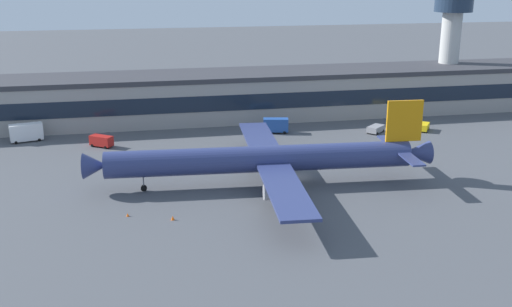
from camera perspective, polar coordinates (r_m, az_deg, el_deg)
The scene contains 11 objects.
ground_plane at distance 115.38m, azimuth 4.03°, elevation -2.25°, with size 600.00×600.00×0.00m, color #4C4F54.
terminal_building at distance 160.11m, azimuth -0.57°, elevation 5.62°, with size 179.62×18.02×12.19m.
airliner at distance 109.10m, azimuth 0.91°, elevation -0.52°, with size 63.68×55.11×15.28m.
control_tower at distance 181.34m, azimuth 18.02°, elevation 10.69°, with size 10.55×10.55×32.54m.
follow_me_car at distance 152.82m, azimuth 15.68°, elevation 2.47°, with size 4.09×4.69×1.85m.
stair_truck at distance 145.43m, azimuth 1.94°, elevation 2.74°, with size 6.37×3.60×3.55m.
pushback_tractor at distance 148.48m, azimuth 11.32°, elevation 2.34°, with size 5.32×5.13×1.75m.
catering_truck at distance 147.73m, azimuth -21.04°, elevation 1.93°, with size 7.63×4.38×4.15m.
crew_van at distance 138.27m, azimuth -14.43°, elevation 1.19°, with size 5.50×4.84×2.55m.
traffic_cone_0 at distance 99.53m, azimuth -12.08°, elevation -5.70°, with size 0.47×0.47×0.58m, color #F2590C.
traffic_cone_1 at distance 96.92m, azimuth -7.91°, elevation -6.07°, with size 0.57×0.57×0.71m, color #F2590C.
Camera 1 is at (-29.27, -104.74, 38.54)m, focal length 42.14 mm.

